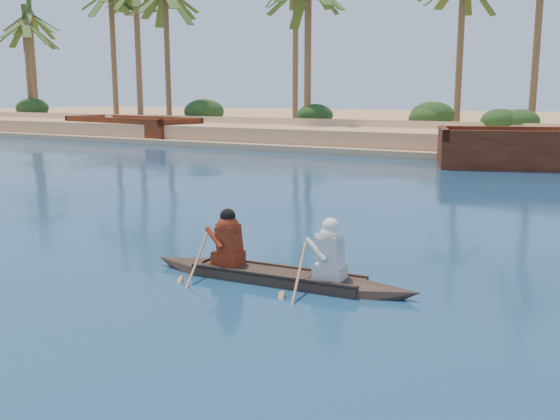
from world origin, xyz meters
The scene contains 6 objects.
ground centered at (0.00, 0.00, 0.00)m, with size 160.00×160.00×0.00m, color navy.
sandy_embankment centered at (0.00, 46.89, 0.53)m, with size 150.00×51.00×1.50m.
palm_grove centered at (0.00, 35.00, 8.00)m, with size 110.00×14.00×16.00m, color #2F4D1B, non-canonical shape.
shrub_cluster centered at (0.00, 31.50, 1.20)m, with size 100.00×6.00×2.40m, color #1A3714, non-canonical shape.
canoe centered at (4.01, -0.82, 0.29)m, with size 5.41×1.11×1.48m.
barge_left centered at (-24.68, 25.73, 0.70)m, with size 12.60×6.10×2.01m.
Camera 1 is at (9.63, -10.39, 3.41)m, focal length 40.00 mm.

